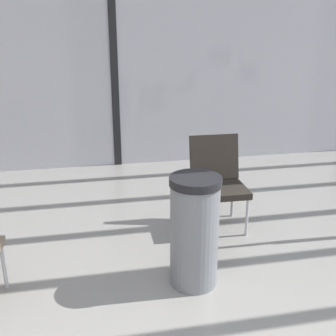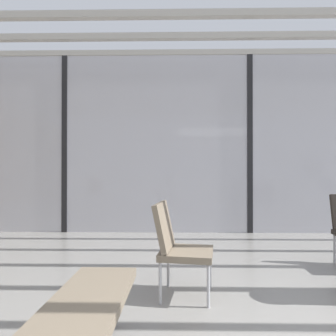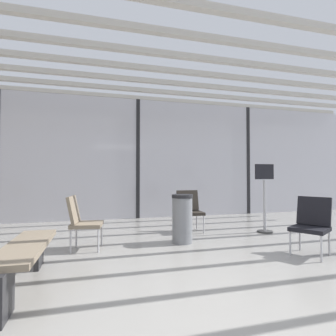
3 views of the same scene
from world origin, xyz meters
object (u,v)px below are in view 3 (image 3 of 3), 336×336
object	(u,v)px
lounge_chair_0	(311,222)
waiting_bench	(26,254)
parked_airplane	(124,159)
lounge_chair_2	(189,208)
info_sign	(265,200)
trash_bin	(182,218)
lounge_chair_3	(81,219)

from	to	relation	value
lounge_chair_0	waiting_bench	size ratio (longest dim) A/B	0.51
parked_airplane	lounge_chair_0	distance (m)	10.48
lounge_chair_0	lounge_chair_2	distance (m)	2.45
lounge_chair_2	info_sign	size ratio (longest dim) A/B	0.60
lounge_chair_0	info_sign	distance (m)	1.63
trash_bin	info_sign	size ratio (longest dim) A/B	0.60
lounge_chair_2	waiting_bench	world-z (taller)	lounge_chair_2
lounge_chair_3	info_sign	distance (m)	3.71
lounge_chair_0	lounge_chair_3	world-z (taller)	same
lounge_chair_3	parked_airplane	bearing A→B (deg)	-2.02
lounge_chair_2	waiting_bench	xyz separation A→B (m)	(-2.71, -2.31, -0.13)
parked_airplane	trash_bin	size ratio (longest dim) A/B	16.26
lounge_chair_0	parked_airplane	bearing A→B (deg)	158.59
parked_airplane	waiting_bench	distance (m)	10.76
lounge_chair_2	info_sign	world-z (taller)	info_sign
lounge_chair_0	trash_bin	bearing A→B (deg)	-156.81
lounge_chair_3	lounge_chair_2	bearing A→B (deg)	-59.27
waiting_bench	lounge_chair_2	bearing A→B (deg)	-48.43
trash_bin	info_sign	distance (m)	2.02
parked_airplane	lounge_chair_2	xyz separation A→B (m)	(0.52, -8.09, -1.53)
lounge_chair_3	waiting_bench	size ratio (longest dim) A/B	0.51
lounge_chair_0	waiting_bench	world-z (taller)	lounge_chair_0
waiting_bench	trash_bin	size ratio (longest dim) A/B	1.98
parked_airplane	lounge_chair_3	bearing A→B (deg)	-100.54
lounge_chair_0	trash_bin	xyz separation A→B (m)	(-1.67, 1.21, -0.06)
parked_airplane	info_sign	bearing A→B (deg)	-76.84
lounge_chair_0	waiting_bench	distance (m)	3.92
lounge_chair_3	trash_bin	world-z (taller)	lounge_chair_3
trash_bin	lounge_chair_2	bearing A→B (deg)	63.02
trash_bin	info_sign	bearing A→B (deg)	11.16
parked_airplane	lounge_chair_3	world-z (taller)	parked_airplane
parked_airplane	info_sign	size ratio (longest dim) A/B	9.71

